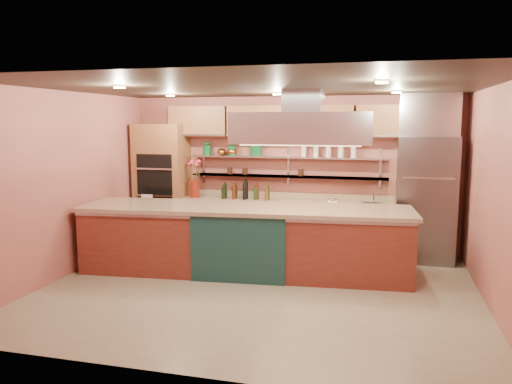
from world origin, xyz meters
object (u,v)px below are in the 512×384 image
(flower_vase, at_px, (195,189))
(copper_kettle, at_px, (222,152))
(island, at_px, (244,240))
(kitchen_scale, at_px, (333,200))
(green_canister, at_px, (255,151))
(refrigerator, at_px, (425,199))

(flower_vase, distance_m, copper_kettle, 0.86)
(copper_kettle, bearing_deg, island, -61.16)
(kitchen_scale, bearing_deg, green_canister, -167.80)
(refrigerator, relative_size, copper_kettle, 12.86)
(island, xyz_separation_m, kitchen_scale, (1.22, 1.42, 0.45))
(refrigerator, distance_m, island, 3.14)
(refrigerator, relative_size, green_canister, 11.00)
(island, bearing_deg, flower_vase, 129.12)
(kitchen_scale, xyz_separation_m, green_canister, (-1.48, 0.22, 0.83))
(copper_kettle, bearing_deg, green_canister, 0.00)
(kitchen_scale, bearing_deg, refrigerator, 20.29)
(flower_vase, bearing_deg, kitchen_scale, 0.00)
(refrigerator, distance_m, kitchen_scale, 1.54)
(flower_vase, distance_m, kitchen_scale, 2.59)
(refrigerator, distance_m, green_canister, 3.12)
(kitchen_scale, height_order, green_canister, green_canister)
(kitchen_scale, relative_size, green_canister, 0.88)
(island, xyz_separation_m, green_canister, (-0.26, 1.64, 1.29))
(refrigerator, bearing_deg, green_canister, 175.64)
(island, bearing_deg, refrigerator, 22.17)
(kitchen_scale, distance_m, green_canister, 1.71)
(kitchen_scale, bearing_deg, flower_vase, -159.34)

